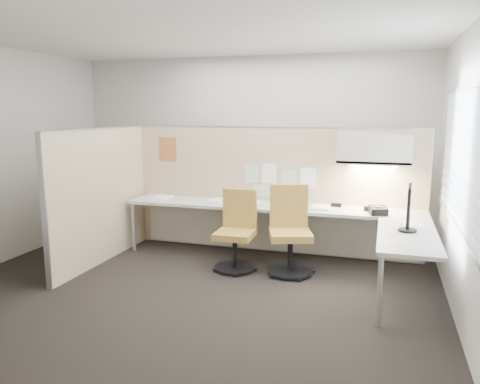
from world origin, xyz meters
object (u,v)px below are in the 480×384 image
(chair_left, at_px, (237,233))
(phone, at_px, (378,211))
(monitor, at_px, (409,205))
(chair_right, at_px, (290,233))
(desk, at_px, (293,219))

(chair_left, distance_m, phone, 1.77)
(monitor, distance_m, phone, 0.84)
(chair_right, bearing_deg, phone, -0.18)
(chair_left, relative_size, chair_right, 0.93)
(desk, xyz_separation_m, phone, (1.06, -0.02, 0.18))
(chair_left, bearing_deg, desk, 31.62)
(desk, xyz_separation_m, chair_right, (0.03, -0.34, -0.11))
(desk, bearing_deg, monitor, -29.21)
(monitor, height_order, phone, monitor)
(chair_left, height_order, monitor, monitor)
(chair_left, xyz_separation_m, chair_right, (0.67, 0.06, 0.03))
(desk, relative_size, chair_right, 3.77)
(chair_right, height_order, phone, chair_right)
(chair_right, relative_size, monitor, 2.19)
(desk, height_order, chair_right, chair_right)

